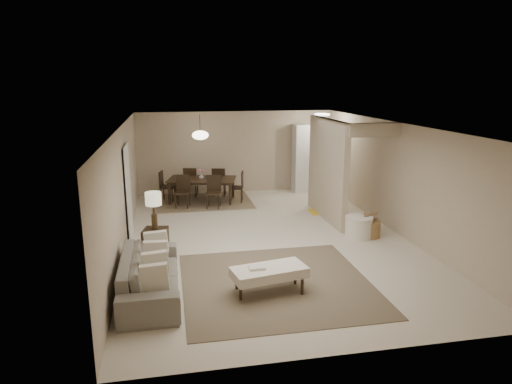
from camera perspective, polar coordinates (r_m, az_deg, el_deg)
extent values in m
plane|color=beige|center=(10.16, 1.40, -5.81)|extent=(9.00, 9.00, 0.00)
plane|color=white|center=(9.62, 1.48, 8.37)|extent=(9.00, 9.00, 0.00)
plane|color=tan|center=(14.17, -2.50, 5.00)|extent=(6.00, 0.00, 6.00)
plane|color=tan|center=(9.64, -16.26, 0.29)|extent=(0.00, 9.00, 9.00)
plane|color=tan|center=(10.85, 17.11, 1.70)|extent=(0.00, 9.00, 9.00)
cube|color=tan|center=(11.49, 8.89, 2.79)|extent=(0.15, 2.50, 2.50)
cube|color=black|center=(10.27, -15.73, -0.19)|extent=(0.04, 0.90, 2.04)
cube|color=silver|center=(14.40, 7.03, 4.24)|extent=(1.20, 0.55, 2.10)
cylinder|color=white|center=(13.32, 8.28, 9.56)|extent=(0.44, 0.44, 0.05)
cube|color=brown|center=(8.02, 2.57, -11.31)|extent=(3.20, 3.20, 0.01)
imported|color=slate|center=(7.70, -13.11, -10.07)|extent=(2.32, 0.91, 0.68)
cube|color=beige|center=(7.57, 1.64, -9.99)|extent=(1.30, 0.78, 0.16)
cylinder|color=black|center=(7.39, -1.94, -12.46)|extent=(0.05, 0.05, 0.27)
cylinder|color=black|center=(7.60, 5.79, -11.76)|extent=(0.05, 0.05, 0.27)
cylinder|color=black|center=(7.76, -2.43, -11.16)|extent=(0.05, 0.05, 0.27)
cylinder|color=black|center=(7.95, 4.94, -10.54)|extent=(0.05, 0.05, 0.27)
cube|color=black|center=(9.47, -12.44, -6.00)|extent=(0.55, 0.55, 0.51)
cylinder|color=#43311D|center=(9.35, -12.56, -3.67)|extent=(0.12, 0.12, 0.30)
cylinder|color=#43311D|center=(9.27, -12.65, -2.02)|extent=(0.03, 0.03, 0.26)
cylinder|color=beige|center=(9.22, -12.72, -0.82)|extent=(0.32, 0.32, 0.26)
cylinder|color=beige|center=(10.40, 12.72, -4.30)|extent=(0.61, 0.61, 0.48)
cylinder|color=brown|center=(10.51, 14.10, -4.50)|extent=(0.46, 0.46, 0.37)
cube|color=#78634A|center=(13.27, -6.75, -1.17)|extent=(2.80, 2.10, 0.01)
imported|color=black|center=(13.19, -6.79, 0.21)|extent=(2.10, 1.48, 0.67)
imported|color=silver|center=(13.11, -6.84, 1.94)|extent=(0.18, 0.18, 0.15)
cube|color=yellow|center=(12.33, 8.94, -2.41)|extent=(0.97, 0.61, 0.01)
cylinder|color=#43311D|center=(12.88, -7.03, 8.52)|extent=(0.02, 0.02, 0.50)
ellipsoid|color=#FFEAC6|center=(12.92, -6.98, 7.06)|extent=(0.46, 0.46, 0.25)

